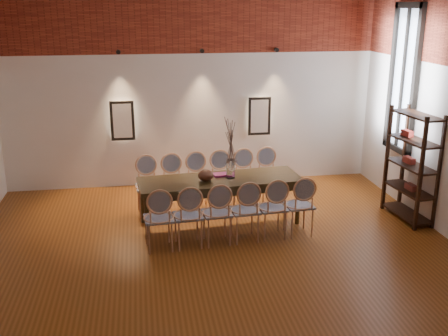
{
  "coord_description": "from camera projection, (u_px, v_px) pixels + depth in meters",
  "views": [
    {
      "loc": [
        -0.97,
        -6.27,
        3.37
      ],
      "look_at": [
        0.22,
        1.02,
        1.05
      ],
      "focal_mm": 42.0,
      "sensor_mm": 36.0,
      "label": 1
    }
  ],
  "objects": [
    {
      "name": "chair_far_a",
      "position": [
        148.0,
        187.0,
        8.68
      ],
      "size": [
        0.47,
        0.47,
        0.94
      ],
      "primitive_type": null,
      "rotation": [
        0.0,
        0.0,
        3.22
      ],
      "color": "tan",
      "rests_on": "floor"
    },
    {
      "name": "spot_fixture_left",
      "position": [
        118.0,
        52.0,
        9.32
      ],
      "size": [
        0.08,
        0.1,
        0.08
      ],
      "primitive_type": "cylinder",
      "rotation": [
        1.57,
        0.0,
        0.0
      ],
      "color": "black",
      "rests_on": "wall_back"
    },
    {
      "name": "chair_far_d",
      "position": [
        223.0,
        181.0,
        8.97
      ],
      "size": [
        0.47,
        0.47,
        0.94
      ],
      "primitive_type": null,
      "rotation": [
        0.0,
        0.0,
        3.22
      ],
      "color": "tan",
      "rests_on": "floor"
    },
    {
      "name": "chair_near_a",
      "position": [
        159.0,
        218.0,
        7.41
      ],
      "size": [
        0.47,
        0.47,
        0.94
      ],
      "primitive_type": null,
      "rotation": [
        0.0,
        0.0,
        0.08
      ],
      "color": "tan",
      "rests_on": "floor"
    },
    {
      "name": "chair_far_b",
      "position": [
        174.0,
        185.0,
        8.78
      ],
      "size": [
        0.47,
        0.47,
        0.94
      ],
      "primitive_type": null,
      "rotation": [
        0.0,
        0.0,
        3.22
      ],
      "color": "tan",
      "rests_on": "floor"
    },
    {
      "name": "niche_right",
      "position": [
        259.0,
        116.0,
        10.12
      ],
      "size": [
        0.36,
        0.06,
        0.66
      ],
      "primitive_type": "cube",
      "color": "#FFEAC6",
      "rests_on": "wall_back"
    },
    {
      "name": "vase",
      "position": [
        231.0,
        169.0,
        8.2
      ],
      "size": [
        0.14,
        0.14,
        0.3
      ],
      "primitive_type": "cylinder",
      "color": "silver",
      "rests_on": "dining_table"
    },
    {
      "name": "chair_far_c",
      "position": [
        198.0,
        183.0,
        8.88
      ],
      "size": [
        0.47,
        0.47,
        0.94
      ],
      "primitive_type": null,
      "rotation": [
        0.0,
        0.0,
        3.22
      ],
      "color": "tan",
      "rests_on": "floor"
    },
    {
      "name": "book",
      "position": [
        222.0,
        175.0,
        8.35
      ],
      "size": [
        0.27,
        0.2,
        0.03
      ],
      "primitive_type": "cube",
      "rotation": [
        0.0,
        0.0,
        0.08
      ],
      "color": "#911F61",
      "rests_on": "dining_table"
    },
    {
      "name": "bowl",
      "position": [
        206.0,
        175.0,
        8.08
      ],
      "size": [
        0.24,
        0.24,
        0.18
      ],
      "primitive_type": "ellipsoid",
      "color": "#552D1E",
      "rests_on": "dining_table"
    },
    {
      "name": "spot_fixture_mid",
      "position": [
        202.0,
        51.0,
        9.55
      ],
      "size": [
        0.08,
        0.1,
        0.08
      ],
      "primitive_type": "cylinder",
      "rotation": [
        1.57,
        0.0,
        0.0
      ],
      "color": "black",
      "rests_on": "wall_back"
    },
    {
      "name": "wall_back",
      "position": [
        191.0,
        80.0,
        9.8
      ],
      "size": [
        7.0,
        0.1,
        4.0
      ],
      "primitive_type": "cube",
      "color": "silver",
      "rests_on": "ground"
    },
    {
      "name": "dried_branches",
      "position": [
        231.0,
        141.0,
        8.06
      ],
      "size": [
        0.5,
        0.5,
        0.7
      ],
      "primitive_type": null,
      "color": "#503C35",
      "rests_on": "vase"
    },
    {
      "name": "floor",
      "position": [
        220.0,
        266.0,
        7.06
      ],
      "size": [
        7.0,
        7.0,
        0.02
      ],
      "primitive_type": "cube",
      "color": "brown",
      "rests_on": "ground"
    },
    {
      "name": "chair_near_b",
      "position": [
        188.0,
        215.0,
        7.51
      ],
      "size": [
        0.47,
        0.47,
        0.94
      ],
      "primitive_type": null,
      "rotation": [
        0.0,
        0.0,
        0.08
      ],
      "color": "tan",
      "rests_on": "floor"
    },
    {
      "name": "spot_fixture_right",
      "position": [
        276.0,
        50.0,
        9.76
      ],
      "size": [
        0.08,
        0.1,
        0.08
      ],
      "primitive_type": "cylinder",
      "rotation": [
        1.57,
        0.0,
        0.0
      ],
      "color": "black",
      "rests_on": "wall_back"
    },
    {
      "name": "brick_band_back",
      "position": [
        190.0,
        11.0,
        9.36
      ],
      "size": [
        7.0,
        0.02,
        1.5
      ],
      "primitive_type": "cube",
      "color": "maroon",
      "rests_on": "ground"
    },
    {
      "name": "window_frame",
      "position": [
        403.0,
        80.0,
        8.82
      ],
      "size": [
        0.08,
        0.9,
        2.5
      ],
      "primitive_type": "cube",
      "color": "black",
      "rests_on": "wall_right"
    },
    {
      "name": "wall_front",
      "position": [
        311.0,
        244.0,
        3.12
      ],
      "size": [
        7.0,
        0.1,
        4.0
      ],
      "primitive_type": "cube",
      "color": "silver",
      "rests_on": "ground"
    },
    {
      "name": "niche_left",
      "position": [
        122.0,
        120.0,
        9.72
      ],
      "size": [
        0.36,
        0.06,
        0.66
      ],
      "primitive_type": "cube",
      "color": "#FFEAC6",
      "rests_on": "wall_back"
    },
    {
      "name": "window_mullion",
      "position": [
        403.0,
        80.0,
        8.82
      ],
      "size": [
        0.06,
        0.06,
        2.4
      ],
      "primitive_type": "cube",
      "color": "black",
      "rests_on": "wall_right"
    },
    {
      "name": "dining_table",
      "position": [
        220.0,
        201.0,
        8.32
      ],
      "size": [
        2.6,
        1.02,
        0.75
      ],
      "primitive_type": "cube",
      "rotation": [
        0.0,
        0.0,
        0.08
      ],
      "color": "#382913",
      "rests_on": "floor"
    },
    {
      "name": "shelving_rack",
      "position": [
        412.0,
        166.0,
        8.36
      ],
      "size": [
        0.47,
        1.03,
        1.8
      ],
      "primitive_type": null,
      "rotation": [
        0.0,
        0.0,
        0.1
      ],
      "color": "black",
      "rests_on": "floor"
    },
    {
      "name": "chair_far_f",
      "position": [
        270.0,
        177.0,
        9.17
      ],
      "size": [
        0.47,
        0.47,
        0.94
      ],
      "primitive_type": null,
      "rotation": [
        0.0,
        0.0,
        3.22
      ],
      "color": "tan",
      "rests_on": "floor"
    },
    {
      "name": "brick_band_front",
      "position": [
        318.0,
        27.0,
        2.81
      ],
      "size": [
        7.0,
        0.02,
        1.5
      ],
      "primitive_type": "cube",
      "color": "maroon",
      "rests_on": "ground"
    },
    {
      "name": "chair_far_e",
      "position": [
        246.0,
        179.0,
        9.07
      ],
      "size": [
        0.47,
        0.47,
        0.94
      ],
      "primitive_type": null,
      "rotation": [
        0.0,
        0.0,
        3.22
      ],
      "color": "tan",
      "rests_on": "floor"
    },
    {
      "name": "chair_near_f",
      "position": [
        299.0,
        205.0,
        7.89
      ],
      "size": [
        0.47,
        0.47,
        0.94
      ],
      "primitive_type": null,
      "rotation": [
        0.0,
        0.0,
        0.08
      ],
      "color": "tan",
      "rests_on": "floor"
    },
    {
      "name": "window_glass",
      "position": [
        404.0,
        80.0,
        8.83
      ],
      "size": [
        0.02,
        0.78,
        2.38
      ],
      "primitive_type": "cube",
      "color": "silver",
      "rests_on": "wall_right"
    },
    {
      "name": "chair_near_d",
      "position": [
        245.0,
        210.0,
        7.7
      ],
      "size": [
        0.47,
        0.47,
        0.94
      ],
      "primitive_type": null,
      "rotation": [
        0.0,
        0.0,
        0.08
      ],
      "color": "tan",
      "rests_on": "floor"
    },
    {
      "name": "chair_near_e",
      "position": [
        272.0,
        208.0,
        7.8
      ],
      "size": [
        0.47,
        0.47,
        0.94
      ],
      "primitive_type": null,
      "rotation": [
        0.0,
        0.0,
        0.08
      ],
      "color": "tan",
      "rests_on": "floor"
    },
    {
      "name": "chair_near_c",
      "position": [
        217.0,
        213.0,
        7.6
      ],
      "size": [
        0.47,
        0.47,
        0.94
      ],
      "primitive_type": null,
      "rotation": [
        0.0,
        0.0,
        0.08
      ],
      "color": "tan",
      "rests_on": "floor"
    }
  ]
}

